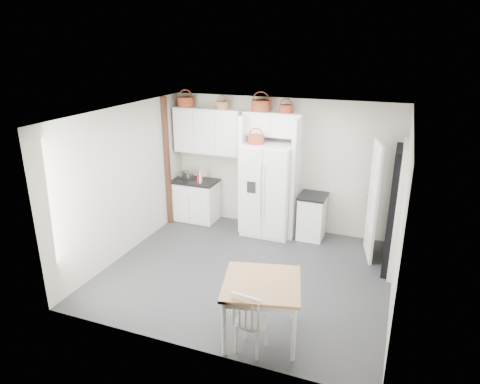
% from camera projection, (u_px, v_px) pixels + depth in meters
% --- Properties ---
extents(floor, '(4.50, 4.50, 0.00)m').
position_uv_depth(floor, '(247.00, 272.00, 7.05)').
color(floor, '#2E2E2E').
rests_on(floor, ground).
extents(ceiling, '(4.50, 4.50, 0.00)m').
position_uv_depth(ceiling, '(248.00, 114.00, 6.19)').
color(ceiling, white).
rests_on(ceiling, wall_back).
extents(wall_back, '(4.50, 0.00, 4.50)m').
position_uv_depth(wall_back, '(282.00, 165.00, 8.38)').
color(wall_back, '#B9B298').
rests_on(wall_back, floor).
extents(wall_left, '(0.00, 4.00, 4.00)m').
position_uv_depth(wall_left, '(125.00, 182.00, 7.38)').
color(wall_left, '#B9B298').
rests_on(wall_left, floor).
extents(wall_right, '(0.00, 4.00, 4.00)m').
position_uv_depth(wall_right, '(401.00, 218.00, 5.86)').
color(wall_right, '#B9B298').
rests_on(wall_right, floor).
extents(refrigerator, '(0.93, 0.75, 1.79)m').
position_uv_depth(refrigerator, '(269.00, 189.00, 8.23)').
color(refrigerator, white).
rests_on(refrigerator, floor).
extents(base_cab_left, '(0.90, 0.57, 0.83)m').
position_uv_depth(base_cab_left, '(196.00, 201.00, 9.01)').
color(base_cab_left, silver).
rests_on(base_cab_left, floor).
extents(base_cab_right, '(0.47, 0.56, 0.82)m').
position_uv_depth(base_cab_right, '(312.00, 217.00, 8.18)').
color(base_cab_right, silver).
rests_on(base_cab_right, floor).
extents(dining_table, '(1.14, 1.14, 0.79)m').
position_uv_depth(dining_table, '(261.00, 309.00, 5.40)').
color(dining_table, '#945B2B').
rests_on(dining_table, floor).
extents(windsor_chair, '(0.44, 0.41, 0.82)m').
position_uv_depth(windsor_chair, '(252.00, 322.00, 5.14)').
color(windsor_chair, silver).
rests_on(windsor_chair, floor).
extents(counter_left, '(0.93, 0.60, 0.04)m').
position_uv_depth(counter_left, '(195.00, 181.00, 8.87)').
color(counter_left, black).
rests_on(counter_left, base_cab_left).
extents(counter_right, '(0.50, 0.60, 0.04)m').
position_uv_depth(counter_right, '(313.00, 196.00, 8.03)').
color(counter_right, black).
rests_on(counter_right, base_cab_right).
extents(toaster, '(0.29, 0.20, 0.18)m').
position_uv_depth(toaster, '(186.00, 175.00, 8.87)').
color(toaster, silver).
rests_on(toaster, counter_left).
extents(cookbook_red, '(0.06, 0.15, 0.21)m').
position_uv_depth(cookbook_red, '(199.00, 177.00, 8.71)').
color(cookbook_red, red).
rests_on(cookbook_red, counter_left).
extents(cookbook_cream, '(0.08, 0.17, 0.24)m').
position_uv_depth(cookbook_cream, '(201.00, 177.00, 8.69)').
color(cookbook_cream, beige).
rests_on(cookbook_cream, counter_left).
extents(basket_upper_a, '(0.34, 0.34, 0.19)m').
position_uv_depth(basket_upper_a, '(186.00, 102.00, 8.52)').
color(basket_upper_a, maroon).
rests_on(basket_upper_a, upper_cabinet).
extents(basket_upper_c, '(0.25, 0.25, 0.15)m').
position_uv_depth(basket_upper_c, '(222.00, 105.00, 8.26)').
color(basket_upper_c, olive).
rests_on(basket_upper_c, upper_cabinet).
extents(basket_bridge_a, '(0.36, 0.36, 0.20)m').
position_uv_depth(basket_bridge_a, '(261.00, 106.00, 7.98)').
color(basket_bridge_a, maroon).
rests_on(basket_bridge_a, bridge_cabinet).
extents(basket_bridge_b, '(0.25, 0.25, 0.14)m').
position_uv_depth(basket_bridge_b, '(286.00, 109.00, 7.83)').
color(basket_bridge_b, maroon).
rests_on(basket_bridge_b, bridge_cabinet).
extents(basket_fridge_a, '(0.30, 0.30, 0.16)m').
position_uv_depth(basket_fridge_a, '(256.00, 140.00, 7.89)').
color(basket_fridge_a, maroon).
rests_on(basket_fridge_a, refrigerator).
extents(upper_cabinet, '(1.40, 0.34, 0.90)m').
position_uv_depth(upper_cabinet, '(208.00, 131.00, 8.54)').
color(upper_cabinet, silver).
rests_on(upper_cabinet, wall_back).
extents(bridge_cabinet, '(1.12, 0.34, 0.45)m').
position_uv_depth(bridge_cabinet, '(273.00, 124.00, 8.01)').
color(bridge_cabinet, silver).
rests_on(bridge_cabinet, wall_back).
extents(fridge_panel_left, '(0.08, 0.60, 2.30)m').
position_uv_depth(fridge_panel_left, '(245.00, 173.00, 8.39)').
color(fridge_panel_left, silver).
rests_on(fridge_panel_left, floor).
extents(fridge_panel_right, '(0.08, 0.60, 2.30)m').
position_uv_depth(fridge_panel_right, '(296.00, 179.00, 8.05)').
color(fridge_panel_right, silver).
rests_on(fridge_panel_right, floor).
extents(trim_post, '(0.09, 0.09, 2.60)m').
position_uv_depth(trim_post, '(167.00, 162.00, 8.55)').
color(trim_post, '#331B0D').
rests_on(trim_post, floor).
extents(doorway_void, '(0.18, 0.85, 2.05)m').
position_uv_depth(doorway_void, '(395.00, 210.00, 6.86)').
color(doorway_void, black).
rests_on(doorway_void, floor).
extents(door_slab, '(0.21, 0.79, 2.05)m').
position_uv_depth(door_slab, '(373.00, 201.00, 7.28)').
color(door_slab, white).
rests_on(door_slab, floor).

